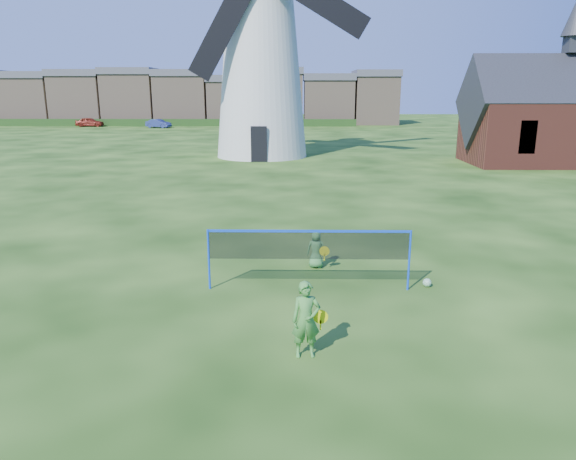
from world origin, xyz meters
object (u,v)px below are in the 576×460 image
Objects in this scene: badminton_net at (309,246)px; car_right at (158,124)px; player_boy at (316,249)px; play_ball at (427,283)px; chapel at (564,118)px; player_girl at (306,320)px; windmill at (261,59)px; car_left at (90,122)px.

car_right is (-19.45, 61.88, -0.55)m from badminton_net.
player_boy reaches higher than play_ball.
player_girl is at bearing -122.77° from chapel.
player_girl reaches higher than car_right.
player_girl is at bearing 94.79° from player_boy.
play_ball is at bearing -140.85° from car_right.
windmill reaches higher than badminton_net.
car_left is (-29.84, 64.03, -0.49)m from badminton_net.
chapel is at bearing -115.96° from car_right.
badminton_net is at bearing -143.44° from car_right.
player_girl is 68.18m from car_right.
windmill is at bearing -145.56° from car_left.
car_right is (-19.32, 65.38, -0.15)m from player_girl.
windmill is 27.75m from player_boy.
chapel reaches higher than play_ball.
windmill is at bearing 88.26° from player_girl.
play_ball is (6.01, -28.25, -7.09)m from windmill.
car_right is (-19.70, 60.14, 0.05)m from player_boy.
windmill reaches higher than play_ball.
windmill is 37.83m from car_right.
car_left is (-29.72, 67.54, -0.09)m from player_girl.
badminton_net reaches higher than car_left.
windmill is at bearing 102.02° from play_ball.
badminton_net is (2.97, -28.47, -6.06)m from windmill.
chapel is at bearing 50.39° from player_girl.
car_left is at bearing 140.33° from chapel.
player_girl is at bearing -84.91° from windmill.
play_ball is (2.79, -1.51, -0.43)m from player_boy.
player_boy is at bearing -127.79° from chapel.
windmill reaches higher than car_right.
windmill reaches higher than player_girl.
windmill is 21.62m from chapel.
chapel reaches higher than car_right.
play_ball is at bearing -155.37° from car_left.
windmill is 5.45× the size of car_left.
car_left is (-26.87, 35.56, -6.54)m from windmill.
player_girl is (2.85, -31.98, -6.46)m from windmill.
badminton_net reaches higher than player_boy.
play_ball is 0.06× the size of car_left.
car_right is at bearing 110.04° from play_ball.
car_right is (-22.49, 61.65, 0.47)m from play_ball.
player_boy is 69.19m from car_left.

